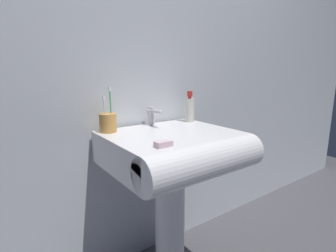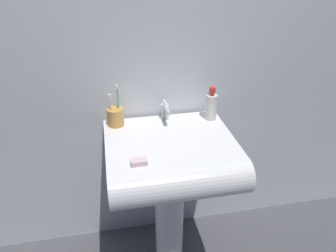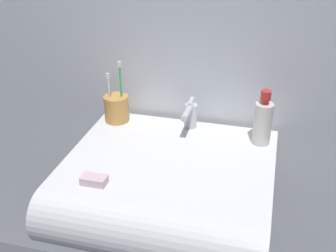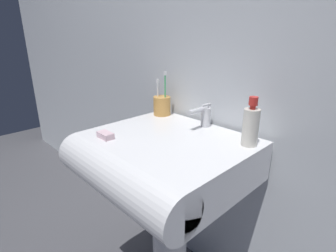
{
  "view_description": "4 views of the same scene",
  "coord_description": "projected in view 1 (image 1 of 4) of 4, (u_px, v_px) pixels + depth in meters",
  "views": [
    {
      "loc": [
        -0.76,
        -1.03,
        1.14
      ],
      "look_at": [
        0.01,
        0.03,
        0.86
      ],
      "focal_mm": 28.0,
      "sensor_mm": 36.0,
      "label": 1
    },
    {
      "loc": [
        -0.28,
        -1.35,
        1.66
      ],
      "look_at": [
        -0.01,
        -0.03,
        0.92
      ],
      "focal_mm": 35.0,
      "sensor_mm": 36.0,
      "label": 2
    },
    {
      "loc": [
        0.27,
        -1.07,
        1.53
      ],
      "look_at": [
        -0.02,
        0.03,
        0.93
      ],
      "focal_mm": 45.0,
      "sensor_mm": 36.0,
      "label": 3
    },
    {
      "loc": [
        0.7,
        -0.69,
        1.23
      ],
      "look_at": [
        0.0,
        -0.01,
        0.89
      ],
      "focal_mm": 28.0,
      "sensor_mm": 36.0,
      "label": 4
    }
  ],
  "objects": [
    {
      "name": "wall_back",
      "position": [
        139.0,
        60.0,
        1.48
      ],
      "size": [
        5.0,
        0.05,
        2.4
      ],
      "primitive_type": "cube",
      "color": "silver",
      "rests_on": "ground"
    },
    {
      "name": "sink_pedestal",
      "position": [
        170.0,
        222.0,
        1.42
      ],
      "size": [
        0.16,
        0.16,
        0.67
      ],
      "primitive_type": "cylinder",
      "color": "white",
      "rests_on": "ground"
    },
    {
      "name": "sink_basin",
      "position": [
        177.0,
        151.0,
        1.28
      ],
      "size": [
        0.63,
        0.58,
        0.16
      ],
      "color": "white",
      "rests_on": "sink_pedestal"
    },
    {
      "name": "faucet",
      "position": [
        152.0,
        116.0,
        1.47
      ],
      "size": [
        0.04,
        0.14,
        0.1
      ],
      "color": "silver",
      "rests_on": "sink_basin"
    },
    {
      "name": "toothbrush_cup",
      "position": [
        108.0,
        122.0,
        1.31
      ],
      "size": [
        0.09,
        0.09,
        0.22
      ],
      "color": "#D19347",
      "rests_on": "sink_basin"
    },
    {
      "name": "soap_bottle",
      "position": [
        190.0,
        109.0,
        1.57
      ],
      "size": [
        0.06,
        0.06,
        0.18
      ],
      "color": "silver",
      "rests_on": "sink_basin"
    },
    {
      "name": "bar_soap",
      "position": [
        163.0,
        144.0,
        1.06
      ],
      "size": [
        0.07,
        0.04,
        0.02
      ],
      "primitive_type": "cube",
      "color": "silver",
      "rests_on": "sink_basin"
    }
  ]
}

